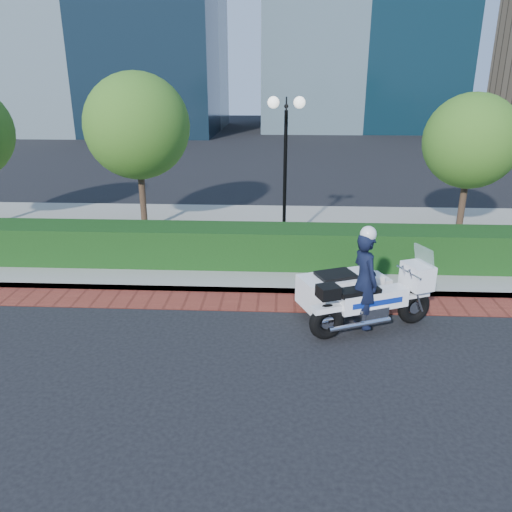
{
  "coord_description": "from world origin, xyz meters",
  "views": [
    {
      "loc": [
        0.9,
        -8.84,
        4.85
      ],
      "look_at": [
        0.35,
        1.83,
        1.0
      ],
      "focal_mm": 35.0,
      "sensor_mm": 36.0,
      "label": 1
    }
  ],
  "objects_px": {
    "lamppost": "(285,149)",
    "police_motorcycle": "(358,289)",
    "tree_b": "(137,126)",
    "tree_c": "(471,141)"
  },
  "relations": [
    {
      "from": "lamppost",
      "to": "tree_c",
      "type": "distance_m",
      "value": 5.65
    },
    {
      "from": "lamppost",
      "to": "tree_c",
      "type": "xyz_separation_m",
      "value": [
        5.5,
        1.3,
        0.09
      ]
    },
    {
      "from": "tree_c",
      "to": "police_motorcycle",
      "type": "relative_size",
      "value": 1.52
    },
    {
      "from": "lamppost",
      "to": "tree_b",
      "type": "height_order",
      "value": "tree_b"
    },
    {
      "from": "tree_b",
      "to": "tree_c",
      "type": "bearing_deg",
      "value": -0.0
    },
    {
      "from": "lamppost",
      "to": "tree_b",
      "type": "distance_m",
      "value": 4.71
    },
    {
      "from": "lamppost",
      "to": "police_motorcycle",
      "type": "bearing_deg",
      "value": -71.96
    },
    {
      "from": "lamppost",
      "to": "tree_b",
      "type": "xyz_separation_m",
      "value": [
        -4.5,
        1.3,
        0.48
      ]
    },
    {
      "from": "lamppost",
      "to": "tree_c",
      "type": "bearing_deg",
      "value": 13.3
    },
    {
      "from": "lamppost",
      "to": "police_motorcycle",
      "type": "relative_size",
      "value": 1.49
    }
  ]
}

